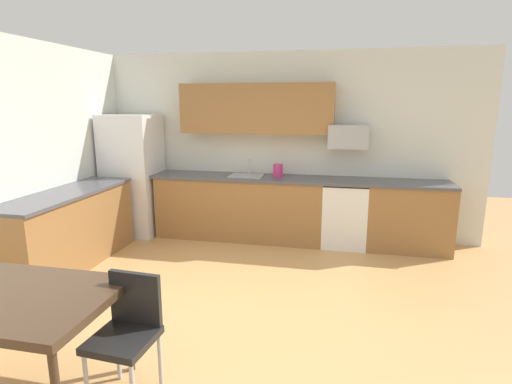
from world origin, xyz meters
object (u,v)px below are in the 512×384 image
Objects in this scene: chair_near_table at (128,327)px; kettle at (278,171)px; refrigerator at (133,175)px; microwave at (348,136)px; dining_table at (7,302)px; oven_range at (344,214)px.

kettle reaches higher than chair_near_table.
refrigerator reaches higher than chair_near_table.
dining_table is at bearing -120.83° from microwave.
oven_range is 1.08m from microwave.
dining_table is 0.81m from chair_near_table.
oven_range is 4.55× the size of kettle.
oven_range reaches higher than chair_near_table.
oven_range is 4.21m from dining_table.
refrigerator reaches higher than microwave.
refrigerator is at bearing 117.69° from chair_near_table.
chair_near_table is at bearing -97.62° from kettle.
microwave is (-0.00, 0.10, 1.07)m from oven_range.
chair_near_table is (-1.43, -3.41, 0.05)m from oven_range.
microwave is 1.09m from kettle.
refrigerator is at bearing -176.64° from kettle.
kettle is (-0.96, 0.05, 0.56)m from oven_range.
kettle is (0.46, 3.46, 0.52)m from chair_near_table.
refrigerator is 2.22m from kettle.
dining_table is (-2.20, -3.58, 0.23)m from oven_range.
refrigerator is at bearing 105.64° from dining_table.
refrigerator is 3.79m from chair_near_table.
oven_range is 0.65× the size of dining_table.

